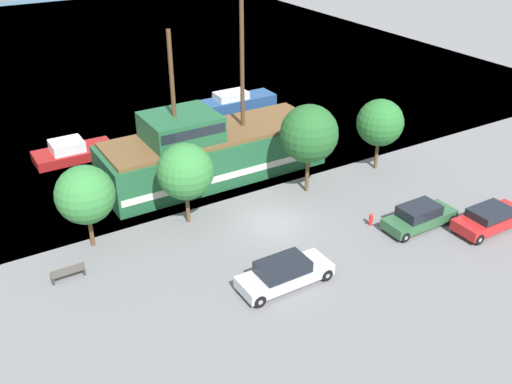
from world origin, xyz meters
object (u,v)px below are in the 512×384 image
(parked_car_curb_mid, at_px, (490,218))
(bench_promenade_east, at_px, (68,272))
(moored_boat_outer, at_px, (236,102))
(moored_boat_dockside, at_px, (73,152))
(fire_hydrant, at_px, (371,219))
(pirate_ship, at_px, (213,150))
(parked_car_curb_front, at_px, (419,217))
(parked_car_curb_rear, at_px, (284,273))

(parked_car_curb_mid, xyz_separation_m, bench_promenade_east, (-22.64, 7.90, -0.26))
(moored_boat_outer, relative_size, parked_car_curb_mid, 1.51)
(moored_boat_dockside, bearing_deg, fire_hydrant, -55.61)
(pirate_ship, bearing_deg, bench_promenade_east, -150.41)
(pirate_ship, xyz_separation_m, fire_hydrant, (5.02, -10.75, -1.48))
(pirate_ship, height_order, moored_boat_dockside, pirate_ship)
(fire_hydrant, height_order, bench_promenade_east, bench_promenade_east)
(pirate_ship, relative_size, bench_promenade_east, 9.76)
(pirate_ship, distance_m, fire_hydrant, 11.95)
(moored_boat_outer, distance_m, fire_hydrant, 21.67)
(moored_boat_outer, bearing_deg, parked_car_curb_mid, -83.41)
(pirate_ship, bearing_deg, parked_car_curb_mid, -53.80)
(moored_boat_outer, xyz_separation_m, bench_promenade_east, (-19.70, -17.50, -0.21))
(parked_car_curb_front, xyz_separation_m, fire_hydrant, (-2.28, 1.64, -0.31))
(moored_boat_dockside, height_order, moored_boat_outer, moored_boat_outer)
(bench_promenade_east, bearing_deg, parked_car_curb_mid, -19.25)
(parked_car_curb_mid, relative_size, fire_hydrant, 6.21)
(parked_car_curb_front, bearing_deg, bench_promenade_east, 163.68)
(parked_car_curb_front, relative_size, bench_promenade_east, 2.70)
(pirate_ship, xyz_separation_m, bench_promenade_east, (-11.91, -6.76, -1.46))
(moored_boat_dockside, relative_size, parked_car_curb_mid, 1.21)
(moored_boat_outer, height_order, bench_promenade_east, moored_boat_outer)
(parked_car_curb_rear, height_order, fire_hydrant, parked_car_curb_rear)
(pirate_ship, relative_size, moored_boat_dockside, 2.93)
(moored_boat_outer, distance_m, parked_car_curb_mid, 25.57)
(moored_boat_dockside, bearing_deg, pirate_ship, -45.45)
(pirate_ship, distance_m, parked_car_curb_rear, 13.19)
(parked_car_curb_mid, distance_m, parked_car_curb_rear, 13.46)
(pirate_ship, distance_m, moored_boat_outer, 13.33)
(parked_car_curb_front, height_order, fire_hydrant, parked_car_curb_front)
(fire_hydrant, bearing_deg, parked_car_curb_front, -35.67)
(moored_boat_dockside, bearing_deg, bench_promenade_east, -106.20)
(parked_car_curb_rear, height_order, bench_promenade_east, parked_car_curb_rear)
(parked_car_curb_front, relative_size, parked_car_curb_rear, 0.93)
(parked_car_curb_front, bearing_deg, parked_car_curb_rear, -177.17)
(moored_boat_dockside, height_order, parked_car_curb_rear, moored_boat_dockside)
(parked_car_curb_rear, relative_size, bench_promenade_east, 2.90)
(pirate_ship, xyz_separation_m, parked_car_curb_front, (7.30, -12.38, -1.18))
(parked_car_curb_front, relative_size, fire_hydrant, 6.07)
(pirate_ship, relative_size, fire_hydrant, 21.94)
(pirate_ship, xyz_separation_m, moored_boat_dockside, (-7.68, 7.80, -1.35))
(moored_boat_outer, relative_size, parked_car_curb_rear, 1.44)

